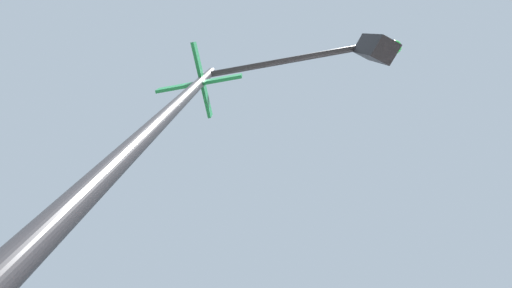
{
  "coord_description": "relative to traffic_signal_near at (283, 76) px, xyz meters",
  "views": [
    {
      "loc": [
        -6.22,
        -6.62,
        1.04
      ],
      "look_at": [
        -7.6,
        -5.96,
        5.32
      ],
      "focal_mm": 22.8,
      "sensor_mm": 36.0,
      "label": 1
    }
  ],
  "objects": [
    {
      "name": "traffic_signal_near",
      "position": [
        0.0,
        0.0,
        0.0
      ],
      "size": [
        1.96,
        2.57,
        6.39
      ],
      "color": "black",
      "rests_on": "ground_plane"
    }
  ]
}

